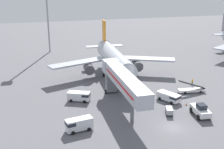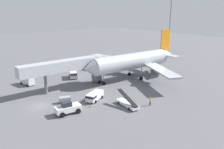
{
  "view_description": "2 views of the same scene",
  "coord_description": "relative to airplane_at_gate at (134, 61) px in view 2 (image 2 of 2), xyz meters",
  "views": [
    {
      "loc": [
        -23.8,
        -41.94,
        25.29
      ],
      "look_at": [
        -3.81,
        25.77,
        2.46
      ],
      "focal_mm": 46.76,
      "sensor_mm": 36.0,
      "label": 1
    },
    {
      "loc": [
        47.13,
        -18.91,
        20.7
      ],
      "look_at": [
        -2.42,
        22.72,
        2.48
      ],
      "focal_mm": 38.46,
      "sensor_mm": 36.0,
      "label": 2
    }
  ],
  "objects": [
    {
      "name": "ground_crew_worker_foreground",
      "position": [
        17.06,
        -12.14,
        -4.25
      ],
      "size": [
        0.45,
        0.45,
        1.86
      ],
      "color": "#1E2333",
      "rests_on": "ground"
    },
    {
      "name": "service_van_mid_center",
      "position": [
        6.79,
        -19.67,
        -4.17
      ],
      "size": [
        4.14,
        5.59,
        1.82
      ],
      "color": "white",
      "rests_on": "ground"
    },
    {
      "name": "service_van_mid_left",
      "position": [
        -14.64,
        -27.15,
        -3.92
      ],
      "size": [
        4.97,
        2.65,
        2.31
      ],
      "color": "silver",
      "rests_on": "ground"
    },
    {
      "name": "ground_plane",
      "position": [
        1.83,
        -30.91,
        -5.23
      ],
      "size": [
        300.0,
        300.0,
        0.0
      ],
      "primitive_type": "plane",
      "color": "slate"
    },
    {
      "name": "airplane_at_gate",
      "position": [
        0.0,
        0.0,
        0.0
      ],
      "size": [
        35.4,
        33.91,
        13.87
      ],
      "color": "#B7BCC6",
      "rests_on": "ground"
    },
    {
      "name": "jet_bridge",
      "position": [
        -4.1,
        -19.57,
        0.77
      ],
      "size": [
        3.87,
        23.84,
        7.82
      ],
      "color": "#B2B7C1",
      "rests_on": "ground"
    },
    {
      "name": "safety_cone_alpha",
      "position": [
        9.34,
        -22.7,
        -4.94
      ],
      "size": [
        0.38,
        0.38,
        0.58
      ],
      "color": "black",
      "rests_on": "ground"
    },
    {
      "name": "service_van_near_right",
      "position": [
        -12.03,
        -13.97,
        -4.05
      ],
      "size": [
        5.29,
        3.96,
        2.05
      ],
      "color": "silver",
      "rests_on": "ground"
    },
    {
      "name": "belt_loader_truck",
      "position": [
        14.31,
        -16.42,
        -4.47
      ],
      "size": [
        6.62,
        2.63,
        3.12
      ],
      "color": "white",
      "rests_on": "ground"
    },
    {
      "name": "pushback_tug",
      "position": [
        9.25,
        -28.04,
        -4.03
      ],
      "size": [
        3.06,
        5.4,
        2.57
      ],
      "color": "white",
      "rests_on": "ground"
    },
    {
      "name": "baggage_cart_near_left",
      "position": [
        3.76,
        -25.66,
        -4.48
      ],
      "size": [
        1.99,
        2.76,
        1.34
      ],
      "color": "#38383D",
      "rests_on": "ground"
    },
    {
      "name": "apron_light_mast",
      "position": [
        -14.18,
        35.25,
        15.25
      ],
      "size": [
        2.4,
        2.4,
        30.29
      ],
      "color": "#93969B",
      "rests_on": "ground"
    }
  ]
}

